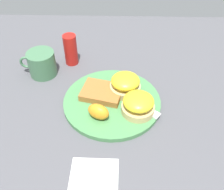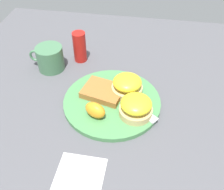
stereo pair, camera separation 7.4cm
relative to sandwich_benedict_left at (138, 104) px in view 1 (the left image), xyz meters
The scene contains 10 objects.
ground_plane 0.09m from the sandwich_benedict_left, 30.53° to the right, with size 1.10×1.10×0.00m, color #4C4C51.
plate 0.09m from the sandwich_benedict_left, 30.53° to the right, with size 0.28×0.28×0.01m, color #47844C.
sandwich_benedict_left is the anchor object (origin of this frame).
sandwich_benedict_right 0.09m from the sandwich_benedict_left, 67.82° to the right, with size 0.09×0.09×0.06m.
hashbrown_patty 0.12m from the sandwich_benedict_left, 32.21° to the right, with size 0.12×0.09×0.02m, color #9A5F2B.
orange_wedge 0.11m from the sandwich_benedict_left, 13.17° to the left, with size 0.06×0.04×0.04m, color orange.
fork 0.04m from the sandwich_benedict_left, 68.73° to the right, with size 0.17×0.13×0.00m.
cup 0.35m from the sandwich_benedict_left, 30.38° to the right, with size 0.12×0.09×0.08m.
napkin 0.23m from the sandwich_benedict_left, 62.03° to the left, with size 0.11×0.11×0.00m, color white.
condiment_bottle 0.32m from the sandwich_benedict_left, 48.02° to the right, with size 0.04×0.04×0.11m, color #B21914.
Camera 1 is at (-0.01, 0.54, 0.54)m, focal length 42.00 mm.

